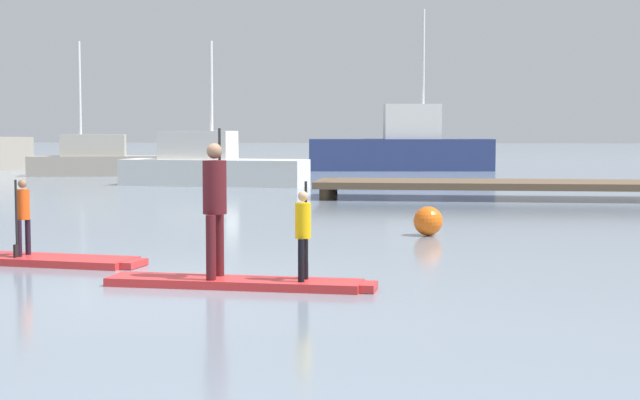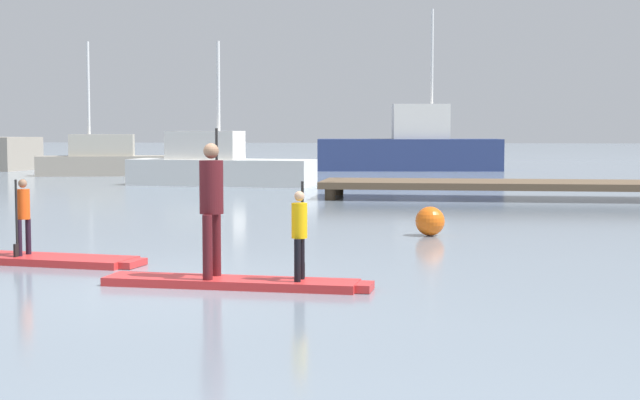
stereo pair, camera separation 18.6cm
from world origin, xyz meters
The scene contains 11 objects.
ground_plane centered at (0.00, 0.00, 0.00)m, with size 240.00×240.00×0.00m, color gray.
paddleboard_near centered at (-2.48, 1.83, 0.05)m, with size 3.57×1.25×0.10m.
paddler_child_solo centered at (-2.48, 1.81, 0.69)m, with size 0.21×0.38×1.06m.
paddleboard_far centered at (0.91, 0.16, 0.05)m, with size 3.22×0.79×0.10m.
paddler_adult centered at (0.61, 0.19, 1.01)m, with size 0.30×0.50×1.76m.
paddler_child_front centered at (1.67, 0.12, 0.68)m, with size 0.20×0.38×1.14m.
fishing_boat_white_large centered at (1.75, 32.72, 1.02)m, with size 8.41×3.30×7.21m.
fishing_boat_green_midground centered at (-4.17, 20.25, 0.65)m, with size 6.25×2.42×4.74m.
motor_boat_small_navy centered at (-10.23, 26.17, 0.64)m, with size 5.51×2.69×5.32m.
floating_dock centered at (4.68, 15.10, 0.38)m, with size 9.31×2.57×0.48m.
mooring_buoy_near centered at (3.07, 5.92, 0.26)m, with size 0.51×0.51×0.51m, color orange.
Camera 2 is at (3.35, -10.79, 1.85)m, focal length 53.96 mm.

